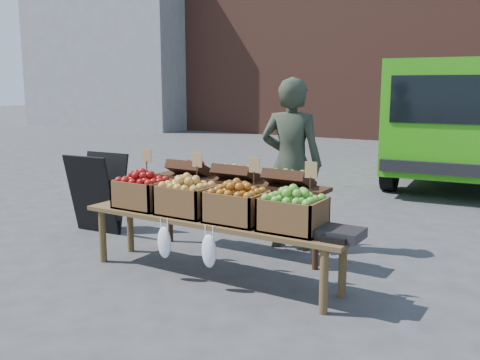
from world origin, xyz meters
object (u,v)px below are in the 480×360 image
Objects in this scene: back_table at (237,206)px; chalkboard_sign at (97,193)px; crate_golden_apples at (143,194)px; crate_red_apples at (237,207)px; crate_russet_pears at (187,200)px; delivery_van at (462,123)px; weighing_scale at (341,234)px; vendor at (291,164)px; display_bench at (212,248)px; crate_green_apples at (293,215)px.

chalkboard_sign is at bearing -176.18° from back_table.
chalkboard_sign is 1.94× the size of crate_golden_apples.
crate_russet_pears is at bearing 180.00° from crate_red_apples.
crate_russet_pears is (-0.10, -0.72, 0.19)m from back_table.
chalkboard_sign is (-3.10, -6.05, -0.60)m from delivery_van.
crate_golden_apples is at bearing -28.98° from chalkboard_sign.
crate_russet_pears is 1.53m from weighing_scale.
crate_golden_apples is (-1.02, -1.24, -0.22)m from vendor.
display_bench is at bearing -76.42° from back_table.
delivery_van reaches higher than back_table.
back_table is 0.87m from crate_red_apples.
delivery_van reaches higher than weighing_scale.
crate_golden_apples is (-0.65, -0.72, 0.19)m from back_table.
crate_green_apples is at bearing 0.00° from crate_red_apples.
display_bench is 0.51m from crate_russet_pears.
chalkboard_sign is at bearing 164.21° from display_bench.
back_table reaches higher than weighing_scale.
back_table reaches higher than display_bench.
display_bench is 0.51m from crate_red_apples.
weighing_scale is at bearing -26.82° from back_table.
back_table is at bearing 121.95° from crate_red_apples.
display_bench is 5.40× the size of crate_golden_apples.
back_table is 6.18× the size of weighing_scale.
chalkboard_sign is at bearing 161.97° from crate_russet_pears.
display_bench is (2.09, -0.59, -0.20)m from chalkboard_sign.
delivery_van is at bearing 81.35° from display_bench.
crate_golden_apples and crate_green_apples have the same top height.
vendor is at bearing 81.24° from display_bench.
delivery_van is at bearing -108.59° from vendor.
weighing_scale is at bearing 120.47° from vendor.
crate_golden_apples is (-1.83, -6.64, -0.38)m from delivery_van.
chalkboard_sign reaches higher than weighing_scale.
crate_green_apples is (0.82, 0.00, 0.42)m from display_bench.
back_table is at bearing 103.58° from display_bench.
delivery_van is at bearing 74.55° from crate_golden_apples.
vendor reaches higher than back_table.
delivery_van is 6.66m from weighing_scale.
delivery_van is 6.76m from display_bench.
back_table is 4.20× the size of crate_red_apples.
display_bench is at bearing 180.00° from crate_green_apples.
crate_russet_pears is 1.00× the size of crate_green_apples.
vendor is at bearing -103.59° from delivery_van.
display_bench is 1.29m from weighing_scale.
chalkboard_sign is 0.46× the size of back_table.
crate_red_apples is 1.00× the size of crate_green_apples.
delivery_van reaches higher than crate_golden_apples.
crate_red_apples is (0.45, -0.72, 0.19)m from back_table.
back_table is 0.75m from crate_russet_pears.
weighing_scale is (2.08, 0.00, -0.10)m from crate_golden_apples.
back_table reaches higher than chalkboard_sign.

